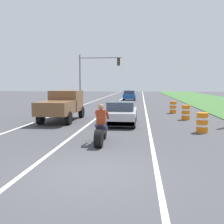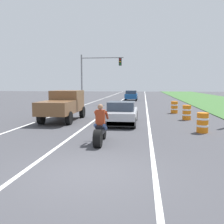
% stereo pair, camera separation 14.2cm
% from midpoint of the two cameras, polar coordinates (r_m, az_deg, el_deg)
% --- Properties ---
extents(ground_plane, '(160.00, 160.00, 0.00)m').
position_cam_midpoint_polar(ground_plane, '(7.11, -4.86, -13.59)').
color(ground_plane, '#424247').
extents(lane_stripe_left_solid, '(0.14, 120.00, 0.01)m').
position_cam_midpoint_polar(lane_stripe_left_solid, '(27.51, -7.26, 1.14)').
color(lane_stripe_left_solid, white).
rests_on(lane_stripe_left_solid, ground).
extents(lane_stripe_right_solid, '(0.14, 120.00, 0.01)m').
position_cam_midpoint_polar(lane_stripe_right_solid, '(26.66, 7.91, 0.97)').
color(lane_stripe_right_solid, white).
rests_on(lane_stripe_right_solid, ground).
extents(lane_stripe_centre_dashed, '(0.14, 120.00, 0.01)m').
position_cam_midpoint_polar(lane_stripe_centre_dashed, '(26.84, 0.20, 1.07)').
color(lane_stripe_centre_dashed, white).
rests_on(lane_stripe_centre_dashed, ground).
extents(motorcycle_with_rider, '(0.70, 2.21, 1.62)m').
position_cam_midpoint_polar(motorcycle_with_rider, '(10.32, -2.21, -3.92)').
color(motorcycle_with_rider, black).
rests_on(motorcycle_with_rider, ground).
extents(sports_car_silver, '(1.84, 4.30, 1.37)m').
position_cam_midpoint_polar(sports_car_silver, '(15.56, 2.41, -0.35)').
color(sports_car_silver, '#B7B7BC').
rests_on(sports_car_silver, ground).
extents(pickup_truck_left_lane_brown, '(2.02, 4.80, 1.98)m').
position_cam_midpoint_polar(pickup_truck_left_lane_brown, '(17.15, -10.64, 1.75)').
color(pickup_truck_left_lane_brown, brown).
rests_on(pickup_truck_left_lane_brown, ground).
extents(traffic_light_mast_near, '(5.24, 0.34, 6.00)m').
position_cam_midpoint_polar(traffic_light_mast_near, '(31.47, -3.73, 9.16)').
color(traffic_light_mast_near, gray).
rests_on(traffic_light_mast_near, ground).
extents(construction_barrel_nearest, '(0.58, 0.58, 1.00)m').
position_cam_midpoint_polar(construction_barrel_nearest, '(13.53, 19.87, -2.25)').
color(construction_barrel_nearest, orange).
rests_on(construction_barrel_nearest, ground).
extents(construction_barrel_mid, '(0.58, 0.58, 1.00)m').
position_cam_midpoint_polar(construction_barrel_mid, '(18.04, 16.58, -0.10)').
color(construction_barrel_mid, orange).
rests_on(construction_barrel_mid, ground).
extents(construction_barrel_far, '(0.58, 0.58, 1.00)m').
position_cam_midpoint_polar(construction_barrel_far, '(21.90, 13.95, 1.04)').
color(construction_barrel_far, orange).
rests_on(construction_barrel_far, ground).
extents(distant_car_far_ahead, '(1.80, 4.00, 1.50)m').
position_cam_midpoint_polar(distant_car_far_ahead, '(38.46, 4.43, 3.75)').
color(distant_car_far_ahead, '#194C8C').
rests_on(distant_car_far_ahead, ground).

